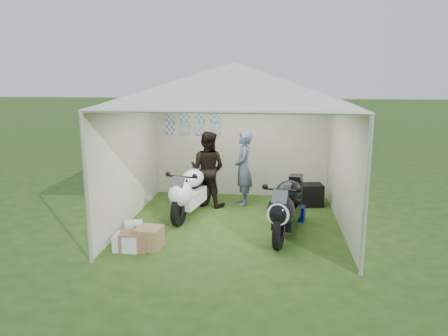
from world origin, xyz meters
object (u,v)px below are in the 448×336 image
Objects in this scene: motorcycle_white at (190,191)px; crate_1 at (149,238)px; crate_3 at (134,241)px; crate_2 at (134,228)px; canopy_tent at (234,87)px; equipment_box at (311,195)px; person_blue_jacket at (243,168)px; paddock_stand at (295,213)px; crate_0 at (127,242)px; motorcycle_black at (286,206)px; person_dark_jacket at (208,169)px.

motorcycle_white reaches higher than crate_1.
crate_2 is at bearing 108.28° from crate_3.
canopy_tent is 3.08m from equipment_box.
equipment_box reaches higher than crate_1.
equipment_box is (1.46, 0.06, -0.56)m from person_blue_jacket.
paddock_stand is at bearing 11.68° from motorcycle_white.
paddock_stand reaches higher than crate_2.
crate_2 is (-1.71, -0.83, -2.46)m from canopy_tent.
crate_0 is at bearing -80.62° from crate_2.
crate_0 is at bearing -148.22° from motorcycle_black.
crate_0 is 0.11m from crate_3.
motorcycle_black reaches higher than paddock_stand.
canopy_tent is 11.81× the size of equipment_box.
paddock_stand is 0.24× the size of person_blue_jacket.
paddock_stand is at bearing 46.84° from person_blue_jacket.
paddock_stand is at bearing 34.43° from crate_1.
canopy_tent is 3.11m from crate_2.
equipment_box is 1.52× the size of crate_2.
equipment_box is at bearing -159.55° from person_dark_jacket.
motorcycle_white is 5.06× the size of paddock_stand.
canopy_tent is at bearing -5.31° from motorcycle_white.
motorcycle_black is at bearing -107.46° from equipment_box.
person_blue_jacket is (1.00, 0.92, 0.27)m from motorcycle_white.
paddock_stand is 1.20× the size of crate_2.
motorcycle_white is 1.38m from person_blue_jacket.
crate_3 is (-1.60, -2.69, -0.65)m from person_blue_jacket.
person_dark_jacket is 2.75m from crate_3.
canopy_tent is at bearing 137.10° from person_dark_jacket.
equipment_box is (1.57, 1.25, -2.34)m from canopy_tent.
motorcycle_black is 2.73m from crate_2.
crate_2 is (-2.89, -1.10, -0.03)m from paddock_stand.
person_dark_jacket is at bearing 122.18° from canopy_tent.
crate_0 is 1.02× the size of crate_1.
motorcycle_white is 0.96× the size of motorcycle_black.
canopy_tent is at bearing 159.92° from motorcycle_black.
motorcycle_black is at bearing 19.07° from crate_1.
paddock_stand is at bearing 172.31° from person_dark_jacket.
motorcycle_black is 2.40m from crate_1.
person_dark_jacket is (-1.83, 0.76, 0.67)m from paddock_stand.
crate_1 is at bearing 19.84° from crate_0.
person_blue_jacket is at bearing 84.89° from canopy_tent.
crate_0 is 0.70m from crate_2.
crate_2 is at bearing -147.65° from equipment_box.
crate_3 is at bearing -71.72° from crate_2.
person_blue_jacket is 3.27m from crate_0.
person_blue_jacket reaches higher than paddock_stand.
crate_2 is 0.70× the size of crate_3.
canopy_tent reaches higher than person_dark_jacket.
motorcycle_white is 4.72× the size of crate_0.
equipment_box is 1.18× the size of crate_0.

